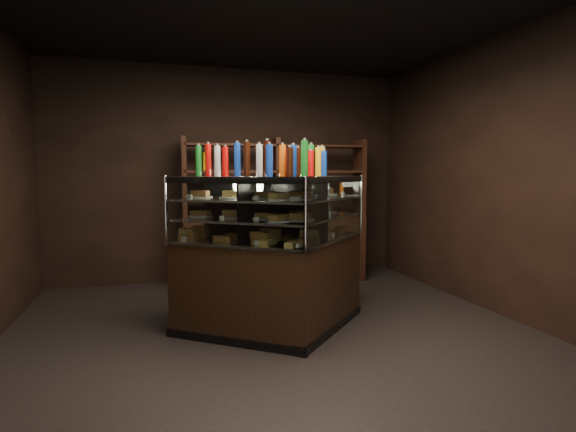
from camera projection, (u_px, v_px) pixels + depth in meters
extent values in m
plane|color=black|center=(277.00, 337.00, 4.20)|extent=(5.00, 5.00, 0.00)
cube|color=black|center=(232.00, 175.00, 6.44)|extent=(5.00, 0.02, 3.00)
cube|color=black|center=(452.00, 184.00, 1.67)|extent=(5.00, 0.02, 3.00)
cube|color=black|center=(504.00, 176.00, 4.76)|extent=(0.02, 5.00, 3.00)
cube|color=black|center=(276.00, 4.00, 3.91)|extent=(5.00, 5.00, 0.02)
cube|color=black|center=(305.00, 283.00, 4.45)|extent=(1.43, 1.43, 0.88)
cube|color=black|center=(304.00, 323.00, 4.49)|extent=(1.47, 1.47, 0.08)
cube|color=black|center=(305.00, 179.00, 4.35)|extent=(1.43, 1.43, 0.06)
cube|color=silver|center=(305.00, 239.00, 4.41)|extent=(1.35, 1.35, 0.02)
cube|color=silver|center=(305.00, 218.00, 4.39)|extent=(1.35, 1.35, 0.02)
cube|color=silver|center=(305.00, 199.00, 4.37)|extent=(1.35, 1.35, 0.02)
cube|color=white|center=(338.00, 210.00, 4.22)|extent=(0.95, 0.96, 0.62)
cylinder|color=silver|center=(361.00, 205.00, 4.81)|extent=(0.03, 0.03, 0.64)
cylinder|color=silver|center=(306.00, 216.00, 3.63)|extent=(0.03, 0.03, 0.64)
cube|color=black|center=(249.00, 289.00, 4.25)|extent=(1.48, 1.35, 0.88)
cube|color=black|center=(249.00, 330.00, 4.29)|extent=(1.52, 1.39, 0.08)
cube|color=black|center=(248.00, 180.00, 4.15)|extent=(1.48, 1.35, 0.06)
cube|color=silver|center=(249.00, 242.00, 4.21)|extent=(1.41, 1.27, 0.02)
cube|color=silver|center=(248.00, 220.00, 4.19)|extent=(1.41, 1.27, 0.02)
cube|color=silver|center=(248.00, 200.00, 4.17)|extent=(1.41, 1.27, 0.02)
cube|color=white|center=(231.00, 213.00, 3.86)|extent=(1.08, 0.82, 0.62)
cylinder|color=silver|center=(306.00, 216.00, 3.63)|extent=(0.03, 0.03, 0.64)
cylinder|color=silver|center=(166.00, 211.00, 4.10)|extent=(0.03, 0.03, 0.64)
cube|color=#B77B41|center=(280.00, 243.00, 3.90)|extent=(0.19, 0.19, 0.06)
cube|color=#B77B41|center=(299.00, 238.00, 4.23)|extent=(0.19, 0.19, 0.06)
cube|color=#B77B41|center=(316.00, 233.00, 4.56)|extent=(0.19, 0.19, 0.06)
cube|color=#B77B41|center=(330.00, 229.00, 4.89)|extent=(0.19, 0.19, 0.06)
cylinder|color=white|center=(279.00, 221.00, 3.94)|extent=(0.24, 0.24, 0.02)
cube|color=#B77B41|center=(279.00, 217.00, 3.94)|extent=(0.18, 0.18, 0.05)
cylinder|color=white|center=(297.00, 217.00, 4.24)|extent=(0.24, 0.24, 0.02)
cube|color=#B77B41|center=(297.00, 214.00, 4.24)|extent=(0.18, 0.18, 0.05)
cylinder|color=white|center=(312.00, 214.00, 4.54)|extent=(0.24, 0.24, 0.02)
cube|color=#B77B41|center=(312.00, 211.00, 4.53)|extent=(0.18, 0.18, 0.05)
cylinder|color=white|center=(326.00, 212.00, 4.84)|extent=(0.24, 0.24, 0.02)
cube|color=#B77B41|center=(326.00, 209.00, 4.83)|extent=(0.18, 0.18, 0.05)
cylinder|color=white|center=(279.00, 200.00, 3.92)|extent=(0.24, 0.24, 0.02)
cube|color=#B77B41|center=(279.00, 196.00, 3.92)|extent=(0.18, 0.18, 0.05)
cylinder|color=white|center=(297.00, 198.00, 4.22)|extent=(0.24, 0.24, 0.02)
cube|color=#B77B41|center=(297.00, 194.00, 4.22)|extent=(0.18, 0.18, 0.05)
cylinder|color=white|center=(312.00, 196.00, 4.52)|extent=(0.24, 0.24, 0.02)
cube|color=#B77B41|center=(312.00, 193.00, 4.52)|extent=(0.18, 0.18, 0.05)
cylinder|color=white|center=(326.00, 195.00, 4.82)|extent=(0.24, 0.24, 0.02)
cube|color=#B77B41|center=(326.00, 191.00, 4.82)|extent=(0.18, 0.18, 0.05)
cube|color=#B77B41|center=(195.00, 235.00, 4.37)|extent=(0.20, 0.18, 0.06)
cube|color=#B77B41|center=(229.00, 237.00, 4.24)|extent=(0.20, 0.18, 0.06)
cube|color=#B77B41|center=(266.00, 239.00, 4.11)|extent=(0.20, 0.18, 0.06)
cube|color=#B77B41|center=(305.00, 242.00, 3.98)|extent=(0.20, 0.18, 0.06)
cylinder|color=white|center=(201.00, 216.00, 4.37)|extent=(0.24, 0.24, 0.02)
cube|color=#B77B41|center=(201.00, 213.00, 4.36)|extent=(0.19, 0.17, 0.05)
cylinder|color=white|center=(232.00, 217.00, 4.25)|extent=(0.24, 0.24, 0.02)
cube|color=#B77B41|center=(232.00, 214.00, 4.24)|extent=(0.19, 0.17, 0.05)
cylinder|color=white|center=(265.00, 219.00, 4.13)|extent=(0.24, 0.24, 0.02)
cube|color=#B77B41|center=(265.00, 215.00, 4.13)|extent=(0.19, 0.17, 0.05)
cylinder|color=white|center=(300.00, 220.00, 4.01)|extent=(0.24, 0.24, 0.02)
cube|color=#B77B41|center=(300.00, 216.00, 4.01)|extent=(0.19, 0.17, 0.05)
cylinder|color=white|center=(200.00, 197.00, 4.35)|extent=(0.24, 0.24, 0.02)
cube|color=#B77B41|center=(200.00, 193.00, 4.35)|extent=(0.19, 0.17, 0.05)
cylinder|color=white|center=(232.00, 198.00, 4.23)|extent=(0.24, 0.24, 0.02)
cube|color=#B77B41|center=(232.00, 194.00, 4.23)|extent=(0.19, 0.17, 0.05)
cylinder|color=white|center=(265.00, 198.00, 4.11)|extent=(0.24, 0.24, 0.02)
cube|color=#B77B41|center=(265.00, 195.00, 4.11)|extent=(0.19, 0.17, 0.05)
cylinder|color=white|center=(300.00, 199.00, 3.99)|extent=(0.24, 0.24, 0.02)
cube|color=#B77B41|center=(300.00, 195.00, 3.99)|extent=(0.19, 0.17, 0.05)
cylinder|color=silver|center=(276.00, 160.00, 3.84)|extent=(0.06, 0.06, 0.28)
cylinder|color=silver|center=(276.00, 143.00, 3.83)|extent=(0.03, 0.03, 0.02)
cylinder|color=#147223|center=(282.00, 161.00, 3.94)|extent=(0.06, 0.06, 0.28)
cylinder|color=silver|center=(282.00, 143.00, 3.93)|extent=(0.03, 0.03, 0.02)
cylinder|color=#0F38B2|center=(288.00, 161.00, 4.04)|extent=(0.06, 0.06, 0.28)
cylinder|color=silver|center=(288.00, 144.00, 4.03)|extent=(0.03, 0.03, 0.02)
cylinder|color=#B20C0A|center=(294.00, 161.00, 4.14)|extent=(0.06, 0.06, 0.28)
cylinder|color=silver|center=(294.00, 145.00, 4.12)|extent=(0.03, 0.03, 0.02)
cylinder|color=#D8590A|center=(300.00, 162.00, 4.24)|extent=(0.06, 0.06, 0.28)
cylinder|color=silver|center=(300.00, 146.00, 4.22)|extent=(0.03, 0.03, 0.02)
cylinder|color=yellow|center=(305.00, 162.00, 4.34)|extent=(0.06, 0.06, 0.28)
cylinder|color=silver|center=(305.00, 146.00, 4.32)|extent=(0.03, 0.03, 0.02)
cylinder|color=black|center=(310.00, 162.00, 4.44)|extent=(0.06, 0.06, 0.28)
cylinder|color=silver|center=(310.00, 147.00, 4.42)|extent=(0.03, 0.03, 0.02)
cylinder|color=silver|center=(315.00, 162.00, 4.54)|extent=(0.06, 0.06, 0.28)
cylinder|color=silver|center=(315.00, 147.00, 4.52)|extent=(0.03, 0.03, 0.02)
cylinder|color=#147223|center=(320.00, 162.00, 4.63)|extent=(0.06, 0.06, 0.28)
cylinder|color=silver|center=(320.00, 148.00, 4.62)|extent=(0.03, 0.03, 0.02)
cylinder|color=#0F38B2|center=(324.00, 163.00, 4.73)|extent=(0.06, 0.06, 0.28)
cylinder|color=silver|center=(324.00, 148.00, 4.72)|extent=(0.03, 0.03, 0.02)
cylinder|color=#B20C0A|center=(328.00, 163.00, 4.83)|extent=(0.06, 0.06, 0.28)
cylinder|color=silver|center=(328.00, 149.00, 4.82)|extent=(0.03, 0.03, 0.02)
cylinder|color=silver|center=(195.00, 162.00, 4.33)|extent=(0.06, 0.06, 0.28)
cylinder|color=silver|center=(195.00, 146.00, 4.32)|extent=(0.03, 0.03, 0.02)
cylinder|color=#147223|center=(205.00, 162.00, 4.29)|extent=(0.06, 0.06, 0.28)
cylinder|color=silver|center=(205.00, 146.00, 4.28)|extent=(0.03, 0.03, 0.02)
cylinder|color=#0F38B2|center=(216.00, 162.00, 4.26)|extent=(0.06, 0.06, 0.28)
cylinder|color=silver|center=(215.00, 146.00, 4.24)|extent=(0.03, 0.03, 0.02)
cylinder|color=#B20C0A|center=(226.00, 161.00, 4.22)|extent=(0.06, 0.06, 0.28)
cylinder|color=silver|center=(226.00, 145.00, 4.20)|extent=(0.03, 0.03, 0.02)
cylinder|color=#D8590A|center=(237.00, 161.00, 4.18)|extent=(0.06, 0.06, 0.28)
cylinder|color=silver|center=(237.00, 145.00, 4.16)|extent=(0.03, 0.03, 0.02)
cylinder|color=yellow|center=(248.00, 161.00, 4.14)|extent=(0.06, 0.06, 0.28)
cylinder|color=silver|center=(248.00, 145.00, 4.12)|extent=(0.03, 0.03, 0.02)
cylinder|color=black|center=(259.00, 161.00, 4.10)|extent=(0.06, 0.06, 0.28)
cylinder|color=silver|center=(259.00, 145.00, 4.08)|extent=(0.03, 0.03, 0.02)
cylinder|color=silver|center=(270.00, 161.00, 4.06)|extent=(0.06, 0.06, 0.28)
cylinder|color=silver|center=(270.00, 144.00, 4.04)|extent=(0.03, 0.03, 0.02)
cylinder|color=#147223|center=(282.00, 161.00, 4.02)|extent=(0.06, 0.06, 0.28)
cylinder|color=silver|center=(282.00, 144.00, 4.00)|extent=(0.03, 0.03, 0.02)
cylinder|color=#0F38B2|center=(294.00, 161.00, 3.98)|extent=(0.06, 0.06, 0.28)
cylinder|color=silver|center=(294.00, 144.00, 3.96)|extent=(0.03, 0.03, 0.02)
cylinder|color=#B20C0A|center=(306.00, 161.00, 3.94)|extent=(0.06, 0.06, 0.28)
cylinder|color=silver|center=(306.00, 143.00, 3.92)|extent=(0.03, 0.03, 0.02)
cylinder|color=black|center=(343.00, 289.00, 5.57)|extent=(0.27, 0.27, 0.21)
cone|color=#194F16|center=(343.00, 258.00, 5.53)|extent=(0.41, 0.41, 0.57)
cone|color=#194F16|center=(344.00, 243.00, 5.51)|extent=(0.32, 0.32, 0.40)
cube|color=black|center=(276.00, 251.00, 6.26)|extent=(2.53, 0.58, 0.90)
cube|color=black|center=(185.00, 179.00, 5.90)|extent=(0.08, 0.38, 1.10)
cube|color=black|center=(276.00, 179.00, 6.17)|extent=(0.08, 0.38, 1.10)
cube|color=black|center=(360.00, 179.00, 6.44)|extent=(0.08, 0.38, 1.10)
cube|color=black|center=(276.00, 197.00, 6.19)|extent=(2.48, 0.54, 0.03)
cube|color=black|center=(276.00, 172.00, 6.16)|extent=(2.48, 0.54, 0.03)
cube|color=black|center=(276.00, 146.00, 6.12)|extent=(2.48, 0.54, 0.03)
cylinder|color=silver|center=(206.00, 189.00, 5.97)|extent=(0.06, 0.06, 0.22)
cylinder|color=#147223|center=(234.00, 188.00, 6.05)|extent=(0.06, 0.06, 0.22)
cylinder|color=#0F38B2|center=(262.00, 188.00, 6.14)|extent=(0.06, 0.06, 0.22)
cylinder|color=#B20C0A|center=(289.00, 188.00, 6.22)|extent=(0.06, 0.06, 0.22)
cylinder|color=#D8590A|center=(316.00, 188.00, 6.30)|extent=(0.06, 0.06, 0.22)
cylinder|color=yellow|center=(342.00, 187.00, 6.39)|extent=(0.06, 0.06, 0.22)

